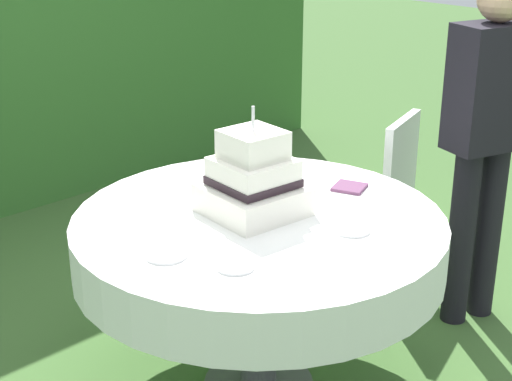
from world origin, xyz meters
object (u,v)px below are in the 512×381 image
(cake_table, at_px, (259,242))
(garden_chair, at_px, (380,183))
(wedding_cake, at_px, (253,181))
(serving_plate_left, at_px, (352,230))
(napkin_stack, at_px, (349,187))
(serving_plate_far, at_px, (235,266))
(standing_person, at_px, (486,131))
(serving_plate_near, at_px, (166,255))
(serving_plate_right, at_px, (208,185))

(cake_table, bearing_deg, garden_chair, 12.56)
(wedding_cake, height_order, garden_chair, wedding_cake)
(serving_plate_left, xyz_separation_m, napkin_stack, (0.32, 0.28, 0.00))
(wedding_cake, bearing_deg, cake_table, -110.86)
(cake_table, distance_m, wedding_cake, 0.24)
(serving_plate_far, distance_m, napkin_stack, 0.85)
(garden_chair, bearing_deg, wedding_cake, -169.76)
(serving_plate_far, bearing_deg, napkin_stack, 13.25)
(standing_person, bearing_deg, garden_chair, 92.55)
(cake_table, height_order, garden_chair, garden_chair)
(serving_plate_near, height_order, napkin_stack, napkin_stack)
(napkin_stack, relative_size, garden_chair, 0.14)
(garden_chair, bearing_deg, standing_person, -87.45)
(serving_plate_left, xyz_separation_m, standing_person, (0.96, 0.04, 0.16))
(serving_plate_far, bearing_deg, wedding_cake, 38.74)
(cake_table, xyz_separation_m, serving_plate_left, (0.15, -0.33, 0.11))
(napkin_stack, relative_size, standing_person, 0.08)
(serving_plate_far, distance_m, serving_plate_left, 0.51)
(serving_plate_left, distance_m, napkin_stack, 0.43)
(serving_plate_right, bearing_deg, serving_plate_left, -83.12)
(serving_plate_near, xyz_separation_m, garden_chair, (1.55, 0.26, -0.23))
(serving_plate_right, bearing_deg, wedding_cake, -98.64)
(serving_plate_left, bearing_deg, serving_plate_near, 153.10)
(serving_plate_near, bearing_deg, serving_plate_left, -26.90)
(wedding_cake, xyz_separation_m, serving_plate_right, (0.05, 0.33, -0.12))
(serving_plate_far, xyz_separation_m, serving_plate_left, (0.50, -0.08, 0.00))
(serving_plate_left, bearing_deg, serving_plate_right, 96.88)
(wedding_cake, xyz_separation_m, serving_plate_near, (-0.48, -0.07, -0.12))
(serving_plate_far, bearing_deg, cake_table, 35.14)
(serving_plate_near, xyz_separation_m, serving_plate_far, (0.11, -0.23, 0.00))
(serving_plate_far, xyz_separation_m, garden_chair, (1.44, 0.49, -0.23))
(cake_table, relative_size, napkin_stack, 11.42)
(cake_table, bearing_deg, standing_person, -14.74)
(serving_plate_left, bearing_deg, garden_chair, 31.37)
(serving_plate_near, distance_m, serving_plate_far, 0.25)
(cake_table, xyz_separation_m, garden_chair, (1.09, 0.24, -0.11))
(standing_person, bearing_deg, serving_plate_left, -177.90)
(serving_plate_far, distance_m, serving_plate_right, 0.75)
(serving_plate_right, xyz_separation_m, napkin_stack, (0.41, -0.43, 0.00))
(serving_plate_right, bearing_deg, napkin_stack, -46.31)
(serving_plate_near, distance_m, napkin_stack, 0.94)
(wedding_cake, xyz_separation_m, serving_plate_far, (-0.37, -0.30, -0.12))
(napkin_stack, bearing_deg, wedding_cake, 167.61)
(napkin_stack, xyz_separation_m, standing_person, (0.64, -0.24, 0.16))
(serving_plate_far, xyz_separation_m, standing_person, (1.46, -0.05, 0.16))
(serving_plate_right, bearing_deg, serving_plate_near, -143.23)
(cake_table, height_order, serving_plate_left, serving_plate_left)
(serving_plate_left, bearing_deg, wedding_cake, 109.61)
(wedding_cake, bearing_deg, serving_plate_far, -141.26)
(serving_plate_near, xyz_separation_m, standing_person, (1.57, -0.28, 0.16))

